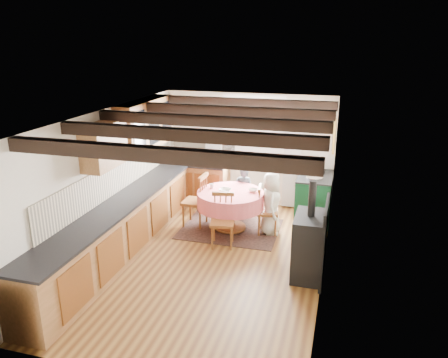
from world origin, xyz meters
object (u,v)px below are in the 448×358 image
(chair_near, at_px, (222,221))
(aga_range, at_px, (314,197))
(cup, at_px, (212,186))
(chair_right, at_px, (268,210))
(chair_left, at_px, (195,200))
(child_right, at_px, (271,204))
(child_far, at_px, (244,192))
(dining_table, at_px, (230,211))
(cast_iron_stove, at_px, (310,229))

(chair_near, bearing_deg, aga_range, 37.50)
(cup, bearing_deg, aga_range, 22.55)
(chair_right, bearing_deg, chair_near, 129.45)
(chair_left, height_order, child_right, child_right)
(chair_left, height_order, child_far, child_far)
(chair_right, bearing_deg, child_right, -69.68)
(cup, bearing_deg, chair_near, -61.65)
(dining_table, height_order, chair_left, chair_left)
(dining_table, bearing_deg, chair_right, 1.78)
(dining_table, distance_m, aga_range, 1.73)
(chair_near, height_order, cup, chair_near)
(chair_left, bearing_deg, child_right, 93.63)
(chair_right, height_order, child_right, child_right)
(cast_iron_stove, distance_m, child_right, 1.60)
(cup, bearing_deg, child_far, 49.77)
(chair_near, relative_size, cast_iron_stove, 0.62)
(child_right, height_order, cup, child_right)
(chair_left, distance_m, cup, 0.43)
(child_right, bearing_deg, child_far, 35.00)
(chair_near, bearing_deg, chair_right, 36.78)
(aga_range, relative_size, cast_iron_stove, 0.67)
(chair_right, xyz_separation_m, cup, (-1.11, 0.10, 0.33))
(dining_table, distance_m, cast_iron_stove, 2.09)
(chair_near, relative_size, child_right, 0.81)
(child_far, bearing_deg, dining_table, 76.64)
(chair_near, height_order, aga_range, chair_near)
(child_right, distance_m, cup, 1.19)
(chair_right, xyz_separation_m, aga_range, (0.76, 0.88, 0.01))
(cast_iron_stove, bearing_deg, cup, 144.11)
(chair_left, height_order, cast_iron_stove, cast_iron_stove)
(chair_left, xyz_separation_m, aga_range, (2.18, 0.89, -0.05))
(chair_near, xyz_separation_m, cup, (-0.45, 0.83, 0.32))
(dining_table, xyz_separation_m, chair_left, (-0.71, 0.02, 0.14))
(chair_right, relative_size, aga_range, 0.90)
(aga_range, height_order, cup, aga_range)
(cast_iron_stove, distance_m, cup, 2.45)
(chair_right, relative_size, cup, 10.33)
(dining_table, relative_size, cast_iron_stove, 0.81)
(chair_near, distance_m, child_right, 1.05)
(aga_range, height_order, child_far, child_far)
(chair_left, relative_size, chair_right, 1.13)
(cast_iron_stove, bearing_deg, dining_table, 140.27)
(cup, bearing_deg, child_right, -3.66)
(chair_near, relative_size, child_far, 0.91)
(aga_range, relative_size, cup, 11.48)
(chair_left, xyz_separation_m, child_far, (0.80, 0.69, 0.00))
(dining_table, height_order, child_far, child_far)
(child_far, height_order, child_right, child_right)
(dining_table, distance_m, chair_near, 0.72)
(chair_right, height_order, aga_range, aga_range)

